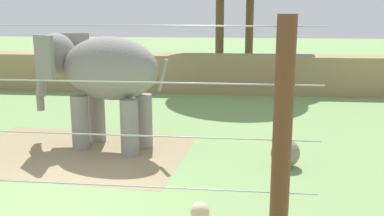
% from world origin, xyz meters
% --- Properties ---
extents(ground_plane, '(120.00, 120.00, 0.00)m').
position_xyz_m(ground_plane, '(0.00, 0.00, 0.00)').
color(ground_plane, '#759956').
extents(dirt_patch, '(6.56, 4.96, 0.01)m').
position_xyz_m(dirt_patch, '(-0.82, 3.18, 0.00)').
color(dirt_patch, '#937F5B').
rests_on(dirt_patch, ground).
extents(embankment_wall, '(36.00, 1.80, 1.78)m').
position_xyz_m(embankment_wall, '(0.00, 13.26, 0.89)').
color(embankment_wall, '#997F56').
rests_on(embankment_wall, ground).
extents(elephant, '(4.23, 2.30, 3.21)m').
position_xyz_m(elephant, '(-0.14, 3.78, 2.13)').
color(elephant, gray).
rests_on(elephant, ground).
extents(enrichment_ball, '(0.72, 0.72, 0.72)m').
position_xyz_m(enrichment_ball, '(4.90, 2.62, 0.36)').
color(enrichment_ball, gray).
rests_on(enrichment_ball, ground).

